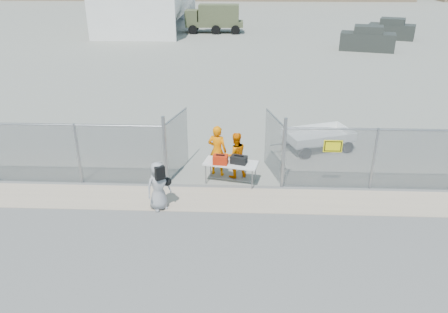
{
  "coord_description": "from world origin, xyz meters",
  "views": [
    {
      "loc": [
        0.57,
        -11.41,
        7.16
      ],
      "look_at": [
        0.0,
        2.0,
        1.1
      ],
      "focal_mm": 35.0,
      "sensor_mm": 36.0,
      "label": 1
    }
  ],
  "objects_px": {
    "security_worker_right": "(235,155)",
    "folding_table": "(231,173)",
    "security_worker_left": "(217,151)",
    "utility_trailer": "(318,139)",
    "visitor": "(158,186)"
  },
  "relations": [
    {
      "from": "folding_table",
      "to": "utility_trailer",
      "type": "distance_m",
      "value": 4.72
    },
    {
      "from": "security_worker_right",
      "to": "utility_trailer",
      "type": "xyz_separation_m",
      "value": [
        3.35,
        2.7,
        -0.42
      ]
    },
    {
      "from": "visitor",
      "to": "utility_trailer",
      "type": "xyz_separation_m",
      "value": [
        5.68,
        5.01,
        -0.37
      ]
    },
    {
      "from": "security_worker_right",
      "to": "visitor",
      "type": "distance_m",
      "value": 3.29
    },
    {
      "from": "visitor",
      "to": "utility_trailer",
      "type": "distance_m",
      "value": 7.58
    },
    {
      "from": "security_worker_left",
      "to": "visitor",
      "type": "xyz_separation_m",
      "value": [
        -1.68,
        -2.45,
        -0.15
      ]
    },
    {
      "from": "security_worker_left",
      "to": "visitor",
      "type": "height_order",
      "value": "security_worker_left"
    },
    {
      "from": "security_worker_right",
      "to": "folding_table",
      "type": "bearing_deg",
      "value": 53.76
    },
    {
      "from": "security_worker_left",
      "to": "utility_trailer",
      "type": "distance_m",
      "value": 4.77
    },
    {
      "from": "utility_trailer",
      "to": "visitor",
      "type": "bearing_deg",
      "value": -159.09
    },
    {
      "from": "folding_table",
      "to": "utility_trailer",
      "type": "height_order",
      "value": "utility_trailer"
    },
    {
      "from": "security_worker_right",
      "to": "utility_trailer",
      "type": "height_order",
      "value": "security_worker_right"
    },
    {
      "from": "folding_table",
      "to": "visitor",
      "type": "relative_size",
      "value": 1.16
    },
    {
      "from": "security_worker_left",
      "to": "security_worker_right",
      "type": "height_order",
      "value": "security_worker_left"
    },
    {
      "from": "security_worker_left",
      "to": "utility_trailer",
      "type": "height_order",
      "value": "security_worker_left"
    }
  ]
}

